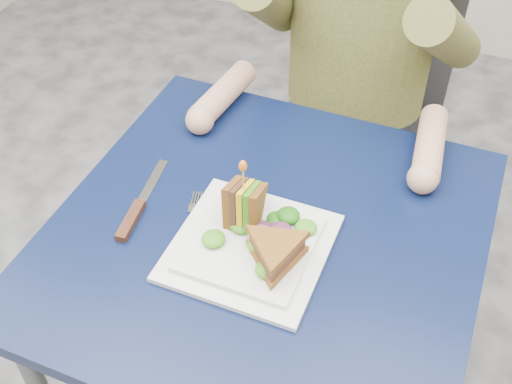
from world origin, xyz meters
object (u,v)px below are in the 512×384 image
at_px(chair, 360,101).
at_px(sandwich_flat, 275,252).
at_px(table, 265,260).
at_px(sandwich_upright, 244,206).
at_px(plate, 250,246).
at_px(fork, 189,229).
at_px(knife, 135,213).

bearing_deg(chair, sandwich_flat, -86.58).
bearing_deg(table, sandwich_upright, -172.28).
xyz_separation_m(chair, plate, (-0.01, -0.75, 0.20)).
xyz_separation_m(table, chair, (0.00, 0.70, -0.11)).
height_order(table, sandwich_flat, sandwich_flat).
xyz_separation_m(chair, sandwich_flat, (0.05, -0.78, 0.23)).
xyz_separation_m(fork, knife, (-0.11, -0.01, 0.00)).
relative_size(sandwich_flat, sandwich_upright, 1.25).
height_order(plate, sandwich_flat, sandwich_flat).
height_order(chair, sandwich_upright, chair).
relative_size(sandwich_upright, knife, 0.63).
bearing_deg(knife, table, 13.11).
distance_m(sandwich_upright, knife, 0.21).
distance_m(plate, knife, 0.23).
bearing_deg(chair, sandwich_upright, -93.22).
bearing_deg(plate, sandwich_upright, 124.56).
height_order(sandwich_flat, knife, sandwich_flat).
relative_size(table, knife, 3.39).
bearing_deg(plate, sandwich_flat, -24.44).
bearing_deg(sandwich_flat, chair, 93.42).
relative_size(chair, sandwich_upright, 6.67).
bearing_deg(sandwich_upright, fork, -153.29).
bearing_deg(sandwich_flat, fork, 171.41).
bearing_deg(table, chair, 90.00).
bearing_deg(knife, plate, 1.08).
bearing_deg(plate, fork, 179.44).
bearing_deg(plate, chair, 89.34).
xyz_separation_m(chair, sandwich_upright, (-0.04, -0.71, 0.24)).
xyz_separation_m(table, sandwich_flat, (0.05, -0.08, 0.12)).
height_order(sandwich_flat, fork, sandwich_flat).
bearing_deg(knife, chair, 72.73).
relative_size(plate, sandwich_upright, 1.86).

